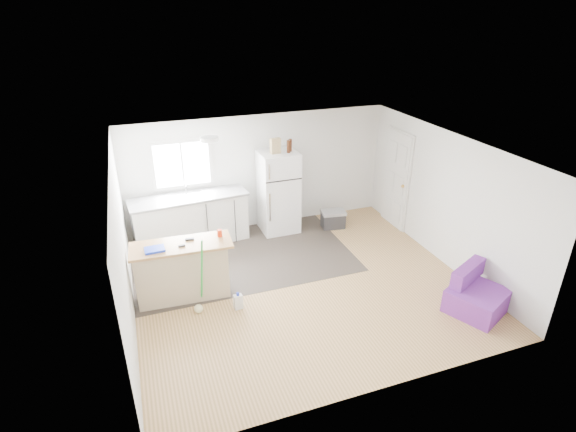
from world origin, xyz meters
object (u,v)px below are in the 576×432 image
at_px(peninsula, 182,270).
at_px(purple_seat, 475,296).
at_px(cleaner_jug, 238,301).
at_px(blue_tray, 155,249).
at_px(bottle_left, 288,147).
at_px(bottle_right, 290,145).
at_px(kitchen_cabinets, 191,219).
at_px(red_cup, 220,233).
at_px(refrigerator, 278,192).
at_px(mop, 199,298).
at_px(cooler, 333,219).
at_px(cardboard_box, 275,146).

xyz_separation_m(peninsula, purple_seat, (4.24, -1.89, -0.25)).
distance_m(cleaner_jug, blue_tray, 1.52).
relative_size(bottle_left, bottle_right, 1.00).
distance_m(kitchen_cabinets, purple_seat, 5.33).
xyz_separation_m(kitchen_cabinets, bottle_right, (2.07, -0.06, 1.32)).
xyz_separation_m(purple_seat, red_cup, (-3.58, 1.94, 0.78)).
relative_size(refrigerator, mop, 1.35).
bearing_deg(refrigerator, peninsula, -142.04).
distance_m(peninsula, cleaner_jug, 1.04).
distance_m(kitchen_cabinets, cooler, 2.99).
distance_m(cooler, cleaner_jug, 3.36).
relative_size(mop, bottle_left, 5.09).
bearing_deg(purple_seat, red_cup, 126.58).
bearing_deg(peninsula, kitchen_cabinets, 80.30).
relative_size(cooler, purple_seat, 0.52).
distance_m(cooler, bottle_right, 1.88).
xyz_separation_m(refrigerator, bottle_left, (0.18, -0.11, 0.98)).
relative_size(peninsula, mop, 1.26).
distance_m(peninsula, blue_tray, 0.63).
bearing_deg(refrigerator, mop, -133.01).
bearing_deg(cardboard_box, cooler, -11.33).
bearing_deg(bottle_right, peninsula, -144.70).
height_order(red_cup, cardboard_box, cardboard_box).
bearing_deg(mop, red_cup, 37.89).
bearing_deg(cooler, purple_seat, -66.88).
height_order(peninsula, blue_tray, blue_tray).
distance_m(kitchen_cabinets, refrigerator, 1.86).
height_order(cleaner_jug, blue_tray, blue_tray).
relative_size(mop, bottle_right, 5.09).
height_order(peninsula, red_cup, red_cup).
height_order(cooler, blue_tray, blue_tray).
height_order(kitchen_cabinets, mop, kitchen_cabinets).
relative_size(cooler, bottle_right, 2.19).
xyz_separation_m(kitchen_cabinets, mop, (-0.24, -2.29, -0.28)).
height_order(cooler, bottle_right, bottle_right).
xyz_separation_m(red_cup, cardboard_box, (1.51, 1.68, 0.83)).
xyz_separation_m(cleaner_jug, bottle_right, (1.73, 2.38, 1.71)).
xyz_separation_m(red_cup, blue_tray, (-1.03, -0.12, -0.04)).
height_order(kitchen_cabinets, cardboard_box, cardboard_box).
height_order(kitchen_cabinets, refrigerator, refrigerator).
bearing_deg(mop, kitchen_cabinets, 74.44).
bearing_deg(cleaner_jug, cardboard_box, 53.02).
relative_size(kitchen_cabinets, bottle_left, 9.23).
xyz_separation_m(mop, bottle_left, (2.24, 2.16, 1.60)).
distance_m(refrigerator, mop, 3.13).
bearing_deg(cooler, bottle_right, 171.54).
bearing_deg(kitchen_cabinets, mop, -100.76).
xyz_separation_m(peninsula, cardboard_box, (2.16, 1.73, 1.37)).
bearing_deg(cardboard_box, peninsula, -141.39).
bearing_deg(bottle_right, blue_tray, -147.46).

